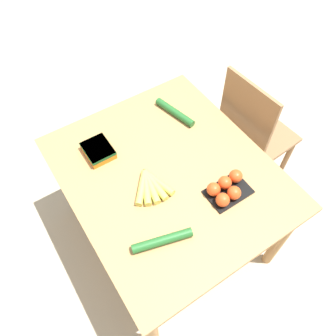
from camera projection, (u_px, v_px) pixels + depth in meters
ground_plane at (168, 232)px, 2.27m from camera, size 12.00×12.00×0.00m
dining_table at (168, 182)px, 1.75m from camera, size 1.16×0.99×0.74m
chair at (252, 134)px, 2.12m from camera, size 0.44×0.42×0.97m
banana_bunch at (150, 186)px, 1.59m from camera, size 0.20×0.20×0.04m
tomato_pack at (227, 189)px, 1.56m from camera, size 0.15×0.22×0.08m
carrot_bag at (98, 150)px, 1.71m from camera, size 0.16×0.14×0.05m
cucumber_near at (175, 112)px, 1.88m from camera, size 0.28×0.10×0.04m
cucumber_far at (162, 241)px, 1.43m from camera, size 0.11×0.27×0.04m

